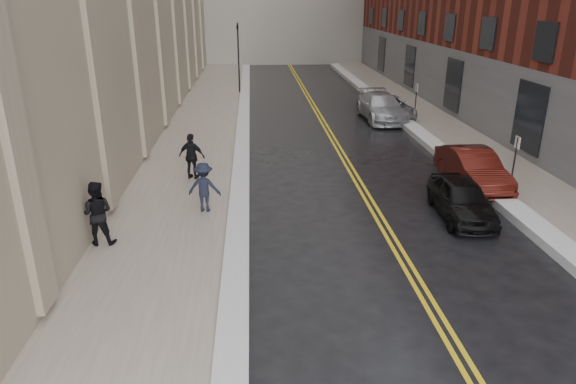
{
  "coord_description": "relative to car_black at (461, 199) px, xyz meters",
  "views": [
    {
      "loc": [
        -1.65,
        -9.37,
        6.92
      ],
      "look_at": [
        -0.68,
        4.59,
        1.6
      ],
      "focal_mm": 32.0,
      "sensor_mm": 36.0,
      "label": 1
    }
  ],
  "objects": [
    {
      "name": "ground",
      "position": [
        -5.21,
        -6.04,
        -0.66
      ],
      "size": [
        160.0,
        160.0,
        0.0
      ],
      "primitive_type": "plane",
      "color": "black",
      "rests_on": "ground"
    },
    {
      "name": "sidewalk_left",
      "position": [
        -9.71,
        9.96,
        -0.58
      ],
      "size": [
        4.0,
        64.0,
        0.15
      ],
      "primitive_type": "cube",
      "color": "gray",
      "rests_on": "ground"
    },
    {
      "name": "sidewalk_right",
      "position": [
        3.79,
        9.96,
        -0.58
      ],
      "size": [
        3.0,
        64.0,
        0.15
      ],
      "primitive_type": "cube",
      "color": "gray",
      "rests_on": "ground"
    },
    {
      "name": "lane_stripe_a",
      "position": [
        -2.83,
        9.96,
        -0.66
      ],
      "size": [
        0.12,
        64.0,
        0.01
      ],
      "primitive_type": "cube",
      "color": "gold",
      "rests_on": "ground"
    },
    {
      "name": "lane_stripe_b",
      "position": [
        -2.59,
        9.96,
        -0.66
      ],
      "size": [
        0.12,
        64.0,
        0.01
      ],
      "primitive_type": "cube",
      "color": "gold",
      "rests_on": "ground"
    },
    {
      "name": "snow_ridge_left",
      "position": [
        -7.41,
        9.96,
        -0.53
      ],
      "size": [
        0.7,
        60.8,
        0.26
      ],
      "primitive_type": "cube",
      "color": "silver",
      "rests_on": "ground"
    },
    {
      "name": "snow_ridge_right",
      "position": [
        1.94,
        9.96,
        -0.51
      ],
      "size": [
        0.85,
        60.8,
        0.3
      ],
      "primitive_type": "cube",
      "color": "silver",
      "rests_on": "ground"
    },
    {
      "name": "traffic_signal",
      "position": [
        -7.81,
        23.96,
        2.43
      ],
      "size": [
        0.18,
        0.15,
        5.2
      ],
      "color": "black",
      "rests_on": "ground"
    },
    {
      "name": "parking_sign_near",
      "position": [
        2.69,
        1.96,
        0.7
      ],
      "size": [
        0.06,
        0.35,
        2.23
      ],
      "color": "black",
      "rests_on": "ground"
    },
    {
      "name": "parking_sign_far",
      "position": [
        2.69,
        13.96,
        0.7
      ],
      "size": [
        0.06,
        0.35,
        2.23
      ],
      "color": "black",
      "rests_on": "ground"
    },
    {
      "name": "car_black",
      "position": [
        0.0,
        0.0,
        0.0
      ],
      "size": [
        1.8,
        3.96,
        1.32
      ],
      "primitive_type": "imported",
      "rotation": [
        0.0,
        0.0,
        -0.06
      ],
      "color": "black",
      "rests_on": "ground"
    },
    {
      "name": "car_maroon",
      "position": [
        1.59,
        2.91,
        0.07
      ],
      "size": [
        1.6,
        4.43,
        1.45
      ],
      "primitive_type": "imported",
      "rotation": [
        0.0,
        0.0,
        0.02
      ],
      "color": "#40100B",
      "rests_on": "ground"
    },
    {
      "name": "car_silver_near",
      "position": [
        0.81,
        14.6,
        0.13
      ],
      "size": [
        2.35,
        5.46,
        1.57
      ],
      "primitive_type": "imported",
      "rotation": [
        0.0,
        0.0,
        0.03
      ],
      "color": "#A9ACB1",
      "rests_on": "ground"
    },
    {
      "name": "car_silver_far",
      "position": [
        1.49,
        15.09,
        -0.01
      ],
      "size": [
        2.53,
        4.86,
        1.31
      ],
      "primitive_type": "imported",
      "rotation": [
        0.0,
        0.0,
        0.08
      ],
      "color": "gray",
      "rests_on": "ground"
    },
    {
      "name": "pedestrian_a",
      "position": [
        -11.41,
        -1.49,
        0.45
      ],
      "size": [
        0.94,
        0.74,
        1.92
      ],
      "primitive_type": "imported",
      "rotation": [
        0.0,
        0.0,
        3.13
      ],
      "color": "black",
      "rests_on": "sidewalk_left"
    },
    {
      "name": "pedestrian_b",
      "position": [
        -8.54,
        0.77,
        0.34
      ],
      "size": [
        1.18,
        0.79,
        1.69
      ],
      "primitive_type": "imported",
      "rotation": [
        0.0,
        0.0,
        2.99
      ],
      "color": "black",
      "rests_on": "sidewalk_left"
    },
    {
      "name": "pedestrian_c",
      "position": [
        -9.29,
        4.15,
        0.41
      ],
      "size": [
        1.16,
        0.76,
        1.83
      ],
      "primitive_type": "imported",
      "rotation": [
        0.0,
        0.0,
        2.82
      ],
      "color": "black",
      "rests_on": "sidewalk_left"
    }
  ]
}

